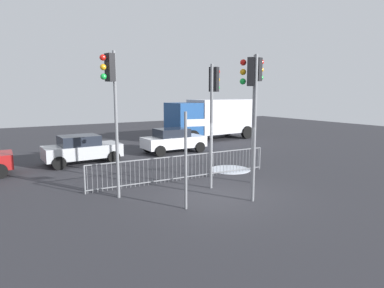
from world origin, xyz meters
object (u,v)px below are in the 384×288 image
(traffic_light_mid_right, at_px, (256,91))
(traffic_light_rear_left, at_px, (251,95))
(delivery_truck, at_px, (212,117))
(car_silver_near, at_px, (82,149))
(traffic_light_foreground_left, at_px, (112,92))
(car_white_trailing, at_px, (173,140))
(traffic_light_rear_right, at_px, (214,99))
(direction_sign_post, at_px, (188,155))

(traffic_light_mid_right, height_order, traffic_light_rear_left, traffic_light_mid_right)
(delivery_truck, bearing_deg, traffic_light_mid_right, 59.78)
(car_silver_near, bearing_deg, delivery_truck, 17.81)
(traffic_light_rear_left, distance_m, car_silver_near, 10.09)
(traffic_light_foreground_left, bearing_deg, car_white_trailing, -54.35)
(traffic_light_rear_right, bearing_deg, car_silver_near, 178.78)
(car_silver_near, bearing_deg, traffic_light_mid_right, -57.32)
(direction_sign_post, bearing_deg, traffic_light_mid_right, 30.58)
(direction_sign_post, relative_size, car_silver_near, 0.79)
(car_white_trailing, xyz_separation_m, car_silver_near, (-5.59, -0.47, 0.00))
(traffic_light_rear_left, distance_m, traffic_light_foreground_left, 4.58)
(direction_sign_post, distance_m, car_silver_near, 8.84)
(traffic_light_mid_right, distance_m, car_silver_near, 9.46)
(traffic_light_rear_right, xyz_separation_m, direction_sign_post, (-2.06, -1.59, -1.70))
(traffic_light_foreground_left, height_order, delivery_truck, traffic_light_foreground_left)
(traffic_light_rear_left, height_order, delivery_truck, traffic_light_rear_left)
(traffic_light_mid_right, height_order, traffic_light_foreground_left, traffic_light_mid_right)
(traffic_light_mid_right, relative_size, traffic_light_rear_left, 1.05)
(car_white_trailing, bearing_deg, car_silver_near, -175.40)
(traffic_light_rear_left, bearing_deg, traffic_light_rear_right, 47.43)
(delivery_truck, bearing_deg, traffic_light_foreground_left, 39.42)
(traffic_light_rear_left, height_order, car_silver_near, traffic_light_rear_left)
(traffic_light_mid_right, height_order, direction_sign_post, traffic_light_mid_right)
(traffic_light_foreground_left, relative_size, delivery_truck, 0.69)
(traffic_light_mid_right, distance_m, traffic_light_foreground_left, 5.63)
(traffic_light_mid_right, relative_size, traffic_light_rear_right, 1.09)
(car_white_trailing, relative_size, car_silver_near, 0.98)
(traffic_light_rear_left, xyz_separation_m, traffic_light_foreground_left, (-3.79, 2.58, 0.11))
(traffic_light_rear_left, xyz_separation_m, car_silver_near, (-3.39, 9.09, -2.77))
(traffic_light_foreground_left, bearing_deg, traffic_light_mid_right, -112.30)
(traffic_light_foreground_left, bearing_deg, car_silver_near, -17.27)
(direction_sign_post, xyz_separation_m, delivery_truck, (9.61, 12.70, 0.02))
(car_silver_near, xyz_separation_m, delivery_truck, (10.84, 3.99, 0.97))
(traffic_light_rear_right, height_order, traffic_light_rear_left, traffic_light_rear_left)
(car_white_trailing, bearing_deg, traffic_light_rear_left, -103.17)
(traffic_light_foreground_left, distance_m, car_white_trailing, 9.64)
(traffic_light_mid_right, relative_size, delivery_truck, 0.71)
(traffic_light_rear_right, distance_m, traffic_light_foreground_left, 3.74)
(traffic_light_rear_left, bearing_deg, car_white_trailing, 31.54)
(traffic_light_mid_right, xyz_separation_m, traffic_light_rear_right, (-1.88, 0.24, -0.29))
(car_white_trailing, bearing_deg, traffic_light_mid_right, -93.29)
(delivery_truck, bearing_deg, traffic_light_rear_left, 56.69)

